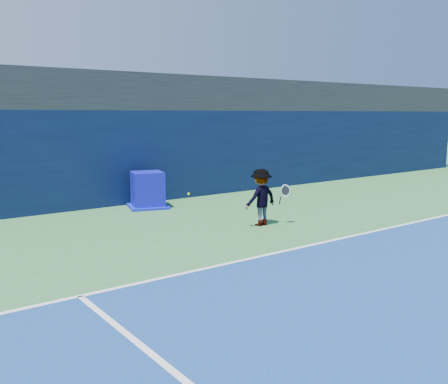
{
  "coord_description": "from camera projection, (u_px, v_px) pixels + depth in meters",
  "views": [
    {
      "loc": [
        -7.66,
        -4.52,
        2.91
      ],
      "look_at": [
        -0.5,
        5.2,
        1.0
      ],
      "focal_mm": 40.0,
      "sensor_mm": 36.0,
      "label": 1
    }
  ],
  "objects": [
    {
      "name": "tennis_ball",
      "position": [
        189.0,
        194.0,
        11.94
      ],
      "size": [
        0.06,
        0.06,
        0.06
      ],
      "color": "#C8D517",
      "rests_on": "ground"
    },
    {
      "name": "equipment_cart",
      "position": [
        148.0,
        191.0,
        15.49
      ],
      "size": [
        1.45,
        1.45,
        1.12
      ],
      "color": "#0D0CA9",
      "rests_on": "ground"
    },
    {
      "name": "back_wall_assembly",
      "position": [
        142.0,
        156.0,
        16.65
      ],
      "size": [
        36.0,
        1.03,
        3.0
      ],
      "color": "#091434",
      "rests_on": "ground"
    },
    {
      "name": "baseline",
      "position": [
        302.0,
        247.0,
        10.92
      ],
      "size": [
        24.0,
        0.1,
        0.01
      ],
      "primitive_type": "cube",
      "color": "white",
      "rests_on": "ground"
    },
    {
      "name": "tennis_player",
      "position": [
        261.0,
        197.0,
        12.99
      ],
      "size": [
        1.22,
        0.67,
        1.49
      ],
      "color": "white",
      "rests_on": "ground"
    },
    {
      "name": "ground",
      "position": [
        427.0,
        285.0,
        8.54
      ],
      "size": [
        80.0,
        80.0,
        0.0
      ],
      "primitive_type": "plane",
      "color": "#337137",
      "rests_on": "ground"
    },
    {
      "name": "stadium_band",
      "position": [
        127.0,
        93.0,
        17.12
      ],
      "size": [
        36.0,
        3.0,
        1.2
      ],
      "primitive_type": "cube",
      "color": "black",
      "rests_on": "back_wall_assembly"
    }
  ]
}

